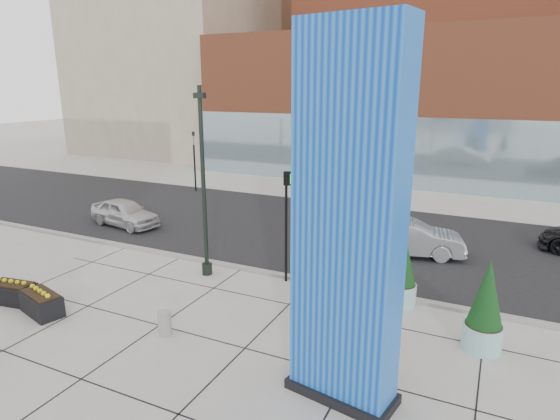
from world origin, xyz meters
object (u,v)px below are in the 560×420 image
at_px(public_art_sculpture, 343,282).
at_px(overhead_street_sign, 305,190).
at_px(blue_pylon, 348,231).
at_px(concrete_bollard, 165,323).
at_px(car_white_west, 125,213).
at_px(lamp_post, 204,201).
at_px(car_silver_mid, 407,238).

bearing_deg(public_art_sculpture, overhead_street_sign, 153.09).
distance_m(blue_pylon, overhead_street_sign, 6.43).
height_order(public_art_sculpture, overhead_street_sign, public_art_sculpture).
bearing_deg(concrete_bollard, overhead_street_sign, 65.56).
relative_size(public_art_sculpture, car_white_west, 1.25).
bearing_deg(blue_pylon, lamp_post, 156.12).
relative_size(lamp_post, car_silver_mid, 1.51).
xyz_separation_m(overhead_street_sign, car_white_west, (-11.26, 2.87, -2.88)).
bearing_deg(concrete_bollard, car_silver_mid, 62.58).
distance_m(car_white_west, car_silver_mid, 14.19).
xyz_separation_m(blue_pylon, overhead_street_sign, (-3.28, 5.51, -0.50)).
bearing_deg(overhead_street_sign, concrete_bollard, -134.57).
relative_size(overhead_street_sign, car_white_west, 1.02).
height_order(concrete_bollard, car_white_west, car_white_west).
xyz_separation_m(public_art_sculpture, concrete_bollard, (-4.47, -2.95, -0.98)).
bearing_deg(car_white_west, public_art_sculpture, -100.84).
bearing_deg(concrete_bollard, lamp_post, 108.52).
relative_size(blue_pylon, overhead_street_sign, 2.03).
bearing_deg(blue_pylon, car_silver_mid, 103.03).
height_order(lamp_post, concrete_bollard, lamp_post).
height_order(lamp_post, public_art_sculpture, lamp_post).
relative_size(blue_pylon, public_art_sculpture, 1.64).
xyz_separation_m(public_art_sculpture, overhead_street_sign, (-2.17, 2.10, 2.23)).
relative_size(blue_pylon, car_white_west, 2.06).
bearing_deg(public_art_sculpture, blue_pylon, -54.62).
distance_m(blue_pylon, car_white_west, 17.11).
xyz_separation_m(lamp_post, overhead_street_sign, (3.75, 0.71, 0.66)).
bearing_deg(concrete_bollard, car_white_west, 138.49).
bearing_deg(blue_pylon, concrete_bollard, -174.22).
relative_size(overhead_street_sign, car_silver_mid, 0.88).
distance_m(concrete_bollard, car_silver_mid, 11.10).
bearing_deg(car_silver_mid, overhead_street_sign, 135.15).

